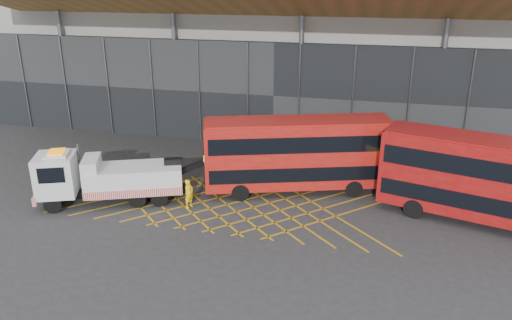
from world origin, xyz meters
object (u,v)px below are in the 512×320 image
(recovery_truck, at_px, (105,178))
(worker, at_px, (189,194))
(bus_second, at_px, (495,179))
(bus_towed, at_px, (298,152))

(recovery_truck, distance_m, worker, 5.07)
(worker, bearing_deg, bus_second, -61.85)
(recovery_truck, bearing_deg, worker, -15.93)
(recovery_truck, relative_size, bus_towed, 0.83)
(bus_towed, distance_m, worker, 7.08)
(recovery_truck, bearing_deg, bus_second, -15.70)
(bus_towed, bearing_deg, recovery_truck, -176.25)
(worker, bearing_deg, bus_towed, -34.60)
(recovery_truck, relative_size, bus_second, 0.80)
(recovery_truck, xyz_separation_m, bus_towed, (10.71, 4.35, 0.99))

